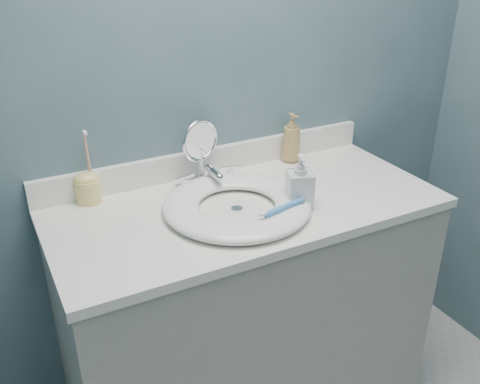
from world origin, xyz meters
TOP-DOWN VIEW (x-y plane):
  - back_wall at (0.00, 1.25)m, footprint 2.20×0.02m
  - vanity_cabinet at (0.00, 0.97)m, footprint 1.20×0.55m
  - countertop at (0.00, 0.97)m, footprint 1.22×0.57m
  - backsplash at (0.00, 1.24)m, footprint 1.22×0.02m
  - basin at (-0.05, 0.94)m, footprint 0.45×0.45m
  - drain at (-0.05, 0.94)m, footprint 0.04×0.04m
  - faucet at (-0.05, 1.14)m, footprint 0.25×0.13m
  - makeup_mirror at (-0.06, 1.19)m, footprint 0.14×0.08m
  - soap_bottle_amber at (0.30, 1.20)m, footprint 0.07×0.07m
  - soap_bottle_clear at (0.13, 0.88)m, footprint 0.10×0.10m
  - toothbrush_holder at (-0.43, 1.21)m, footprint 0.08×0.08m
  - toothbrush_lying at (0.04, 0.82)m, footprint 0.17×0.05m

SIDE VIEW (x-z plane):
  - vanity_cabinet at x=0.00m, z-range 0.00..0.85m
  - countertop at x=0.00m, z-range 0.85..0.88m
  - drain at x=-0.05m, z-range 0.88..0.89m
  - basin at x=-0.05m, z-range 0.88..0.92m
  - faucet at x=-0.05m, z-range 0.87..0.95m
  - toothbrush_lying at x=0.04m, z-range 0.92..0.93m
  - backsplash at x=0.00m, z-range 0.88..0.97m
  - toothbrush_holder at x=-0.43m, z-range 0.82..1.05m
  - soap_bottle_clear at x=0.13m, z-range 0.88..1.05m
  - soap_bottle_amber at x=0.30m, z-range 0.88..1.06m
  - makeup_mirror at x=-0.06m, z-range 0.89..1.11m
  - back_wall at x=0.00m, z-range 0.00..2.40m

